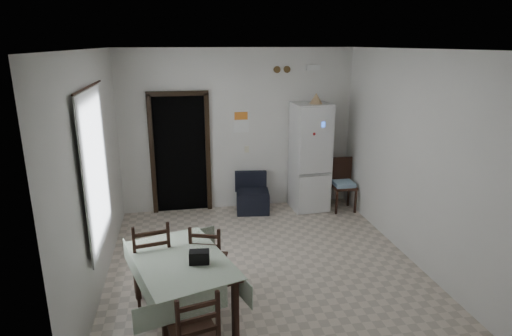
{
  "coord_description": "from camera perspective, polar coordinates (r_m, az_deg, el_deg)",
  "views": [
    {
      "loc": [
        -1.07,
        -5.27,
        2.97
      ],
      "look_at": [
        0.0,
        0.5,
        1.25
      ],
      "focal_mm": 30.0,
      "sensor_mm": 36.0,
      "label": 1
    }
  ],
  "objects": [
    {
      "name": "tan_cone",
      "position": [
        7.57,
        8.02,
        9.18
      ],
      "size": [
        0.24,
        0.24,
        0.19
      ],
      "primitive_type": "cone",
      "rotation": [
        0.0,
        0.0,
        0.08
      ],
      "color": "tan",
      "rests_on": "fridge"
    },
    {
      "name": "wall_front",
      "position": [
        3.55,
        8.25,
        -9.23
      ],
      "size": [
        4.2,
        0.02,
        2.9
      ],
      "primitive_type": null,
      "color": "silver",
      "rests_on": "ground"
    },
    {
      "name": "ceiling",
      "position": [
        5.38,
        1.01,
        15.59
      ],
      "size": [
        4.2,
        4.5,
        0.02
      ],
      "primitive_type": null,
      "color": "white",
      "rests_on": "ground"
    },
    {
      "name": "vent_left",
      "position": [
        7.72,
        2.83,
        12.98
      ],
      "size": [
        0.12,
        0.03,
        0.12
      ],
      "primitive_type": "cylinder",
      "rotation": [
        1.57,
        0.0,
        0.0
      ],
      "color": "brown",
      "rests_on": "ground"
    },
    {
      "name": "curtain_rod",
      "position": [
        5.18,
        -21.48,
        10.02
      ],
      "size": [
        0.02,
        1.6,
        0.02
      ],
      "primitive_type": "cylinder",
      "rotation": [
        1.57,
        0.0,
        0.0
      ],
      "color": "black",
      "rests_on": "ground"
    },
    {
      "name": "dining_chair_far_right",
      "position": [
        5.33,
        -6.29,
        -11.82
      ],
      "size": [
        0.5,
        0.5,
        0.93
      ],
      "primitive_type": null,
      "rotation": [
        0.0,
        0.0,
        2.82
      ],
      "color": "black",
      "rests_on": "ground"
    },
    {
      "name": "wall_back",
      "position": [
        7.75,
        -2.37,
        5.01
      ],
      "size": [
        4.2,
        0.02,
        2.9
      ],
      "primitive_type": null,
      "color": "silver",
      "rests_on": "ground"
    },
    {
      "name": "window_recess",
      "position": [
        5.37,
        -21.69,
        -0.17
      ],
      "size": [
        0.1,
        1.2,
        1.6
      ],
      "primitive_type": "cube",
      "color": "silver",
      "rests_on": "ground"
    },
    {
      "name": "dining_table",
      "position": [
        4.97,
        -9.82,
        -15.56
      ],
      "size": [
        1.3,
        1.61,
        0.73
      ],
      "primitive_type": null,
      "rotation": [
        0.0,
        0.0,
        0.3
      ],
      "color": "#ABBEA2",
      "rests_on": "ground"
    },
    {
      "name": "doorway",
      "position": [
        7.95,
        -10.07,
        2.19
      ],
      "size": [
        1.06,
        0.52,
        2.22
      ],
      "color": "black",
      "rests_on": "ground"
    },
    {
      "name": "dining_chair_far_left",
      "position": [
        5.31,
        -13.82,
        -11.69
      ],
      "size": [
        0.52,
        0.52,
        1.03
      ],
      "primitive_type": null,
      "rotation": [
        0.0,
        0.0,
        3.33
      ],
      "color": "black",
      "rests_on": "ground"
    },
    {
      "name": "calendar",
      "position": [
        7.71,
        -2.01,
        6.24
      ],
      "size": [
        0.28,
        0.02,
        0.4
      ],
      "primitive_type": "cube",
      "color": "white",
      "rests_on": "ground"
    },
    {
      "name": "corner_chair",
      "position": [
        7.96,
        11.58,
        -2.26
      ],
      "size": [
        0.43,
        0.43,
        0.96
      ],
      "primitive_type": null,
      "rotation": [
        0.0,
        0.0,
        -0.03
      ],
      "color": "black",
      "rests_on": "ground"
    },
    {
      "name": "emergency_light",
      "position": [
        7.87,
        7.61,
        13.14
      ],
      "size": [
        0.25,
        0.07,
        0.09
      ],
      "primitive_type": "cube",
      "color": "white",
      "rests_on": "ground"
    },
    {
      "name": "wall_right",
      "position": [
        6.33,
        19.9,
        1.46
      ],
      "size": [
        0.02,
        4.5,
        2.9
      ],
      "primitive_type": null,
      "color": "silver",
      "rests_on": "ground"
    },
    {
      "name": "dining_chair_near_head",
      "position": [
        4.15,
        -8.29,
        -20.83
      ],
      "size": [
        0.49,
        0.49,
        0.95
      ],
      "primitive_type": null,
      "rotation": [
        0.0,
        0.0,
        3.37
      ],
      "color": "black",
      "rests_on": "ground"
    },
    {
      "name": "ground",
      "position": [
        6.14,
        0.87,
        -12.58
      ],
      "size": [
        4.5,
        4.5,
        0.0
      ],
      "primitive_type": "plane",
      "color": "#C1B19D",
      "rests_on": "ground"
    },
    {
      "name": "navy_seat",
      "position": [
        7.77,
        -0.45,
        -3.37
      ],
      "size": [
        0.65,
        0.63,
        0.7
      ],
      "primitive_type": null,
      "rotation": [
        0.0,
        0.0,
        -0.12
      ],
      "color": "black",
      "rests_on": "ground"
    },
    {
      "name": "curtain",
      "position": [
        5.35,
        -20.54,
        -0.11
      ],
      "size": [
        0.02,
        1.45,
        1.85
      ],
      "primitive_type": "cube",
      "color": "silver",
      "rests_on": "ground"
    },
    {
      "name": "fridge",
      "position": [
        7.83,
        7.2,
        1.45
      ],
      "size": [
        0.67,
        0.67,
        1.95
      ],
      "primitive_type": null,
      "rotation": [
        0.0,
        0.0,
        0.05
      ],
      "color": "silver",
      "rests_on": "ground"
    },
    {
      "name": "wall_left",
      "position": [
        5.58,
        -20.72,
        -0.56
      ],
      "size": [
        0.02,
        4.5,
        2.9
      ],
      "primitive_type": null,
      "color": "silver",
      "rests_on": "ground"
    },
    {
      "name": "black_bag",
      "position": [
        4.65,
        -7.57,
        -11.69
      ],
      "size": [
        0.22,
        0.15,
        0.14
      ],
      "primitive_type": "cube",
      "rotation": [
        0.0,
        0.0,
        -0.1
      ],
      "color": "black",
      "rests_on": "dining_table"
    },
    {
      "name": "light_switch",
      "position": [
        7.83,
        -1.25,
        2.52
      ],
      "size": [
        0.08,
        0.02,
        0.12
      ],
      "primitive_type": "cube",
      "color": "beige",
      "rests_on": "ground"
    },
    {
      "name": "calendar_image",
      "position": [
        7.69,
        -2.01,
        6.97
      ],
      "size": [
        0.24,
        0.01,
        0.14
      ],
      "primitive_type": "cube",
      "color": "orange",
      "rests_on": "ground"
    },
    {
      "name": "vent_right",
      "position": [
        7.77,
        4.15,
        12.98
      ],
      "size": [
        0.12,
        0.03,
        0.12
      ],
      "primitive_type": "cylinder",
      "rotation": [
        1.57,
        0.0,
        0.0
      ],
      "color": "brown",
      "rests_on": "ground"
    }
  ]
}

